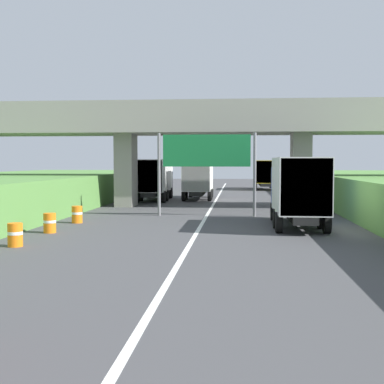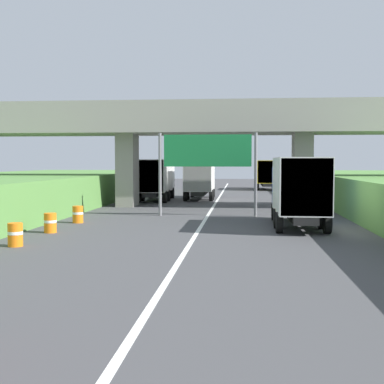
{
  "view_description": "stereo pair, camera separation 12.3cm",
  "coord_description": "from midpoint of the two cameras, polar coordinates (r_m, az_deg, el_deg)",
  "views": [
    {
      "loc": [
        1.86,
        -0.99,
        3.2
      ],
      "look_at": [
        0.0,
        19.93,
        2.0
      ],
      "focal_mm": 48.32,
      "sensor_mm": 36.0,
      "label": 1
    },
    {
      "loc": [
        1.98,
        -0.97,
        3.2
      ],
      "look_at": [
        0.0,
        19.93,
        2.0
      ],
      "focal_mm": 48.32,
      "sensor_mm": 36.0,
      "label": 2
    }
  ],
  "objects": [
    {
      "name": "construction_barrel_3",
      "position": [
        20.84,
        -18.77,
        -4.46
      ],
      "size": [
        0.57,
        0.57,
        0.9
      ],
      "color": "orange",
      "rests_on": "ground"
    },
    {
      "name": "overpass_bridge",
      "position": [
        37.34,
        2.48,
        6.93
      ],
      "size": [
        40.0,
        4.8,
        7.46
      ],
      "color": "#9E998E",
      "rests_on": "ground"
    },
    {
      "name": "construction_barrel_5",
      "position": [
        28.02,
        -12.37,
        -2.42
      ],
      "size": [
        0.57,
        0.57,
        0.9
      ],
      "color": "orange",
      "rests_on": "ground"
    },
    {
      "name": "construction_barrel_4",
      "position": [
        24.41,
        -15.24,
        -3.29
      ],
      "size": [
        0.57,
        0.57,
        0.9
      ],
      "color": "orange",
      "rests_on": "ground"
    },
    {
      "name": "overhead_highway_sign",
      "position": [
        30.7,
        1.84,
        4.06
      ],
      "size": [
        5.88,
        0.18,
        4.96
      ],
      "color": "slate",
      "rests_on": "ground"
    },
    {
      "name": "truck_blue",
      "position": [
        26.06,
        11.76,
        0.42
      ],
      "size": [
        2.44,
        7.3,
        3.44
      ],
      "color": "black",
      "rests_on": "ground"
    },
    {
      "name": "truck_black",
      "position": [
        44.85,
        1.01,
        1.66
      ],
      "size": [
        2.44,
        7.3,
        3.44
      ],
      "color": "black",
      "rests_on": "ground"
    },
    {
      "name": "truck_yellow",
      "position": [
        61.94,
        8.25,
        2.07
      ],
      "size": [
        2.44,
        7.3,
        3.44
      ],
      "color": "black",
      "rests_on": "ground"
    },
    {
      "name": "truck_white",
      "position": [
        43.4,
        -3.89,
        1.59
      ],
      "size": [
        2.44,
        7.3,
        3.44
      ],
      "color": "black",
      "rests_on": "ground"
    },
    {
      "name": "lane_centre_stripe",
      "position": [
        30.2,
        1.74,
        -2.8
      ],
      "size": [
        0.2,
        97.98,
        0.01
      ],
      "primitive_type": "cube",
      "color": "white",
      "rests_on": "ground"
    }
  ]
}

